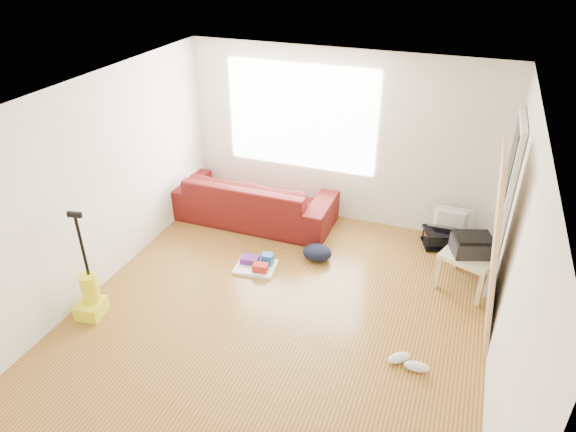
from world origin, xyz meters
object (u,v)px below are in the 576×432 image
at_px(bucket, 301,240).
at_px(vacuum, 90,296).
at_px(tv_stand, 447,238).
at_px(cleaning_tray, 257,264).
at_px(backpack, 317,259).
at_px(sofa, 254,219).
at_px(side_table, 470,258).

relative_size(bucket, vacuum, 0.20).
xyz_separation_m(tv_stand, cleaning_tray, (-2.25, -1.41, -0.07)).
bearing_deg(backpack, cleaning_tray, -149.57).
relative_size(tv_stand, vacuum, 0.56).
distance_m(cleaning_tray, vacuum, 2.04).
bearing_deg(sofa, backpack, 150.95).
height_order(tv_stand, backpack, tv_stand).
xyz_separation_m(side_table, vacuum, (-3.95, -2.03, -0.16)).
xyz_separation_m(sofa, vacuum, (-0.85, -2.61, 0.24)).
height_order(sofa, bucket, sofa).
distance_m(side_table, bucket, 2.28).
relative_size(side_table, bucket, 2.94).
xyz_separation_m(sofa, side_table, (3.10, -0.58, 0.40)).
xyz_separation_m(sofa, tv_stand, (2.80, 0.27, 0.13)).
relative_size(cleaning_tray, backpack, 1.44).
height_order(tv_stand, cleaning_tray, tv_stand).
distance_m(bucket, cleaning_tray, 0.89).
bearing_deg(vacuum, cleaning_tray, 36.08).
relative_size(tv_stand, side_table, 0.97).
xyz_separation_m(tv_stand, bucket, (-1.93, -0.58, -0.13)).
relative_size(backpack, vacuum, 0.30).
bearing_deg(backpack, tv_stand, 26.48).
distance_m(tv_stand, backpack, 1.85).
xyz_separation_m(sofa, backpack, (1.22, -0.68, 0.00)).
distance_m(sofa, bucket, 0.93).
bearing_deg(cleaning_tray, bucket, 69.07).
bearing_deg(tv_stand, sofa, 164.91).
xyz_separation_m(side_table, cleaning_tray, (-2.55, -0.56, -0.35)).
bearing_deg(vacuum, sofa, 61.75).
bearing_deg(sofa, cleaning_tray, 115.87).
distance_m(backpack, vacuum, 2.85).
distance_m(side_table, cleaning_tray, 2.63).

